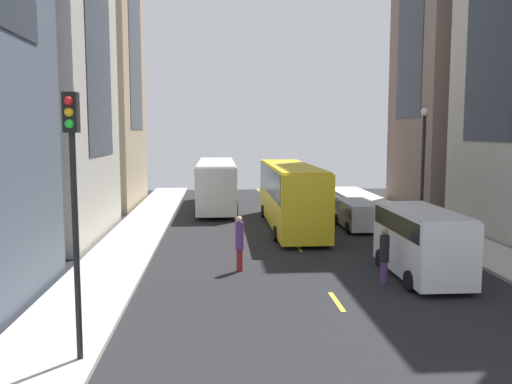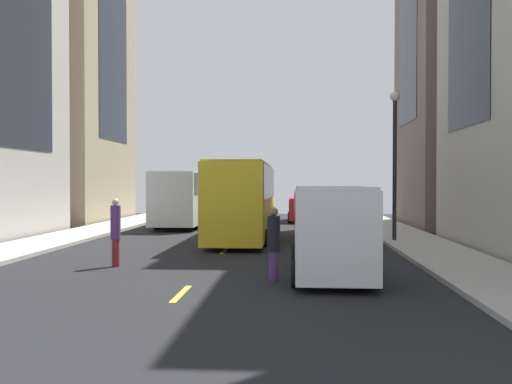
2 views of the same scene
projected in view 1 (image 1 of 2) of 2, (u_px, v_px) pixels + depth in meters
The scene contains 20 objects.
ground_plane at pixel (287, 231), 29.99m from camera, with size 43.10×43.10×0.00m, color black.
sidewalk_west at pixel (139, 231), 29.41m from camera, with size 2.87×44.00×0.15m, color #B2ADA3.
sidewalk_east at pixel (430, 228), 30.56m from camera, with size 2.87×44.00×0.15m, color #B2ADA3.
lane_stripe_1 at pixel (337, 302), 17.50m from camera, with size 0.16×2.00×0.01m, color yellow.
lane_stripe_2 at pixel (298, 247), 25.83m from camera, with size 0.16×2.00×0.01m, color yellow.
lane_stripe_3 at pixel (278, 219), 34.15m from camera, with size 0.16×2.00×0.01m, color yellow.
lane_stripe_4 at pixel (266, 201), 42.48m from camera, with size 0.16×2.00×0.01m, color yellow.
lane_stripe_5 at pixel (258, 190), 50.81m from camera, with size 0.16×2.00×0.01m, color yellow.
building_west_1 at pixel (14, 51), 27.02m from camera, with size 8.40×10.19×18.94m.
building_west_2 at pixel (83, 34), 39.19m from camera, with size 7.48×10.54×24.90m.
building_east_2 at pixel (466, 7), 38.01m from camera, with size 8.01×9.09×28.36m.
city_bus_white at pixel (216, 180), 38.55m from camera, with size 2.80×11.84×3.35m.
streetcar_yellow at pixel (290, 191), 30.83m from camera, with size 2.70×12.33×3.59m.
delivery_van_white at pixel (421, 238), 20.25m from camera, with size 2.25×5.41×2.58m.
car_silver_0 at pixel (358, 213), 30.57m from camera, with size 1.93×4.40×1.53m.
car_red_1 at pixel (309, 189), 42.31m from camera, with size 1.93×4.78×1.63m.
pedestrian_crossing_mid at pixel (240, 242), 21.23m from camera, with size 0.32×0.32×2.19m.
pedestrian_waiting_curb at pixel (384, 254), 19.52m from camera, with size 0.35×0.35×2.01m.
traffic_light_near_corner at pixel (73, 178), 12.29m from camera, with size 0.32×0.44×6.20m.
streetlamp_near at pixel (423, 155), 28.96m from camera, with size 0.44×0.44×6.57m.
Camera 1 is at (-3.81, -29.37, 5.48)m, focal length 38.06 mm.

